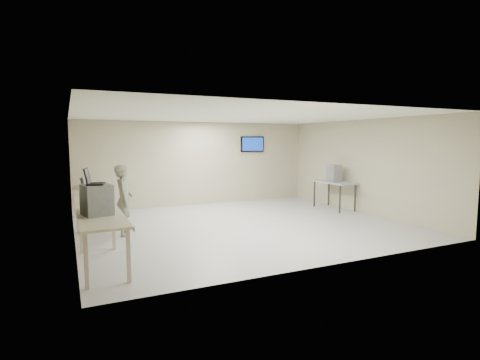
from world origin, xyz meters
name	(u,v)px	position (x,y,z in m)	size (l,w,h in m)	color
room	(244,170)	(0.03, 0.06, 1.41)	(8.01, 7.01, 2.81)	#B5B4AE
workbench	(94,203)	(-3.59, 0.00, 0.83)	(0.76, 6.00, 0.90)	#BAB493
equipment_box	(97,200)	(-3.65, -1.80, 1.16)	(0.44, 0.50, 0.52)	#5A5E63
laptop_on_box	(92,180)	(-3.71, -1.80, 1.50)	(0.38, 0.42, 0.29)	black
laptop_0	(94,205)	(-3.66, -1.27, 0.98)	(0.39, 0.44, 0.31)	black
laptop_1	(94,197)	(-3.58, -0.08, 0.96)	(0.33, 0.36, 0.25)	black
laptop_2	(88,191)	(-3.64, 1.04, 0.97)	(0.29, 0.35, 0.27)	black
laptop_3	(86,186)	(-3.65, 2.00, 0.98)	(0.38, 0.43, 0.31)	black
monitor_near	(87,178)	(-3.60, 2.47, 1.15)	(0.18, 0.41, 0.41)	black
monitor_far	(86,176)	(-3.60, 2.75, 1.17)	(0.20, 0.45, 0.44)	black
soldier	(124,200)	(-2.94, 0.19, 0.82)	(0.60, 0.39, 1.63)	gray
side_table	(334,184)	(3.60, 0.83, 0.81)	(0.69, 1.47, 0.88)	#959CA8
storage_bins	(334,173)	(3.58, 0.83, 1.15)	(0.34, 0.37, 0.53)	gray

